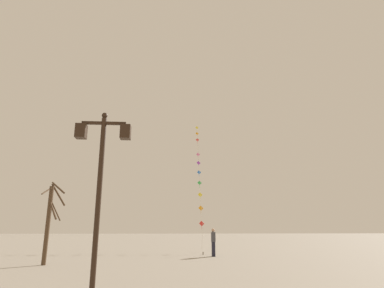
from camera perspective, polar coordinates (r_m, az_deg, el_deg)
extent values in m
plane|color=gray|center=(20.62, -3.15, -19.54)|extent=(160.00, 160.00, 0.00)
cylinder|color=black|center=(8.93, -16.36, -10.13)|extent=(0.14, 0.14, 4.76)
sphere|color=black|center=(9.42, -15.29, 4.92)|extent=(0.16, 0.16, 0.16)
cube|color=black|center=(9.35, -15.38, 3.59)|extent=(1.22, 0.08, 0.08)
cube|color=black|center=(9.42, -19.13, 2.15)|extent=(0.28, 0.28, 0.40)
cube|color=beige|center=(9.42, -19.13, 2.15)|extent=(0.19, 0.19, 0.30)
cube|color=black|center=(9.17, -11.75, 2.08)|extent=(0.28, 0.28, 0.40)
cube|color=beige|center=(9.17, -11.75, 2.08)|extent=(0.19, 0.19, 0.30)
cylinder|color=brown|center=(22.68, 1.98, -18.88)|extent=(0.06, 0.06, 0.18)
cylinder|color=silver|center=(23.76, 1.85, -16.20)|extent=(0.16, 2.28, 1.89)
cylinder|color=silver|center=(25.64, 1.65, -12.62)|extent=(0.11, 1.50, 1.24)
cylinder|color=silver|center=(27.19, 1.52, -10.14)|extent=(0.11, 1.50, 1.24)
cylinder|color=silver|center=(28.79, 1.41, -7.94)|extent=(0.11, 1.50, 1.24)
cylinder|color=silver|center=(30.42, 1.31, -5.97)|extent=(0.11, 1.50, 1.24)
cylinder|color=silver|center=(32.09, 1.22, -4.20)|extent=(0.11, 1.50, 1.24)
cylinder|color=silver|center=(33.78, 1.14, -2.61)|extent=(0.11, 1.50, 1.24)
cylinder|color=silver|center=(35.50, 1.07, -1.17)|extent=(0.11, 1.50, 1.24)
cylinder|color=silver|center=(37.24, 1.00, 0.14)|extent=(0.11, 1.50, 1.24)
cylinder|color=silver|center=(39.00, 0.94, 1.33)|extent=(0.11, 1.50, 1.24)
cylinder|color=silver|center=(40.77, 0.89, 2.41)|extent=(0.11, 1.50, 1.24)
cube|color=red|center=(24.88, 1.73, -13.97)|extent=(0.39, 0.13, 0.41)
cylinder|color=red|center=(24.88, 1.73, -14.64)|extent=(0.02, 0.03, 0.27)
cube|color=orange|center=(26.41, 1.59, -11.34)|extent=(0.41, 0.03, 0.41)
cylinder|color=orange|center=(26.39, 1.59, -11.96)|extent=(0.02, 0.03, 0.26)
cube|color=yellow|center=(27.98, 1.47, -9.01)|extent=(0.39, 0.12, 0.41)
cylinder|color=yellow|center=(27.96, 1.47, -9.57)|extent=(0.03, 0.05, 0.24)
cube|color=green|center=(29.60, 1.36, -6.92)|extent=(0.39, 0.12, 0.41)
cylinder|color=green|center=(29.56, 1.36, -7.50)|extent=(0.03, 0.05, 0.29)
cube|color=blue|center=(31.25, 1.26, -5.06)|extent=(0.40, 0.07, 0.41)
cylinder|color=blue|center=(31.20, 1.27, -5.59)|extent=(0.02, 0.04, 0.28)
cube|color=purple|center=(32.93, 1.18, -3.38)|extent=(0.41, 0.04, 0.41)
cylinder|color=purple|center=(32.88, 1.18, -3.84)|extent=(0.02, 0.05, 0.22)
cube|color=pink|center=(34.64, 1.10, -1.87)|extent=(0.40, 0.10, 0.41)
cylinder|color=pink|center=(34.58, 1.11, -2.30)|extent=(0.02, 0.02, 0.22)
cube|color=white|center=(36.37, 1.03, -0.50)|extent=(0.40, 0.08, 0.41)
cylinder|color=white|center=(36.30, 1.04, -0.93)|extent=(0.02, 0.02, 0.26)
cube|color=red|center=(38.12, 0.97, 0.75)|extent=(0.40, 0.09, 0.41)
cylinder|color=red|center=(38.04, 0.97, 0.30)|extent=(0.03, 0.06, 0.30)
cube|color=orange|center=(39.88, 0.92, 1.88)|extent=(0.40, 0.08, 0.41)
cylinder|color=orange|center=(39.81, 0.92, 1.53)|extent=(0.02, 0.03, 0.20)
cube|color=yellow|center=(41.66, 0.86, 2.92)|extent=(0.41, 0.03, 0.41)
cylinder|color=yellow|center=(41.57, 0.86, 2.52)|extent=(0.02, 0.06, 0.30)
cube|color=#1E1E2D|center=(21.36, 3.84, -18.15)|extent=(0.20, 0.30, 0.90)
cube|color=#3F3F47|center=(21.32, 3.80, -16.19)|extent=(0.24, 0.38, 0.60)
sphere|color=tan|center=(21.32, 3.78, -15.06)|extent=(0.22, 0.22, 0.22)
cylinder|color=#3F3F47|center=(21.54, 3.72, -15.72)|extent=(0.09, 0.39, 0.50)
cylinder|color=#4C3826|center=(17.97, -24.29, -12.93)|extent=(0.21, 0.21, 3.82)
cylinder|color=#4C3826|center=(18.32, -23.15, -10.77)|extent=(0.40, 0.87, 1.07)
cylinder|color=#4C3826|center=(17.37, -23.51, -10.74)|extent=(0.83, 1.16, 0.94)
cylinder|color=#4C3826|center=(17.88, -22.69, -7.21)|extent=(0.79, 0.29, 0.64)
cylinder|color=#4C3826|center=(18.17, -22.68, -8.36)|extent=(0.70, 0.59, 1.11)
cylinder|color=#4C3826|center=(17.56, -24.40, -7.58)|extent=(0.11, 1.11, 0.50)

